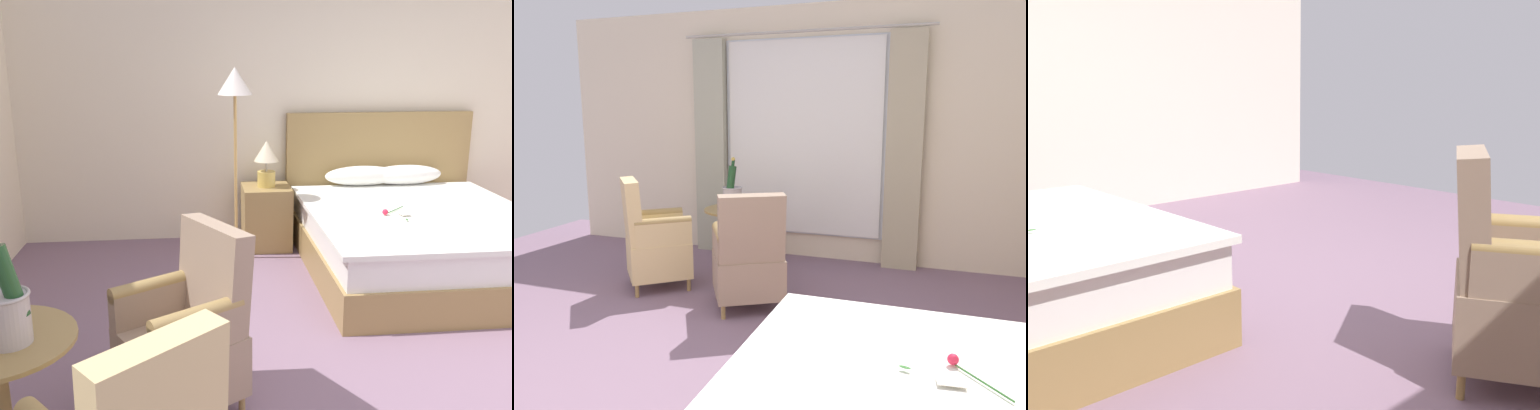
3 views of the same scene
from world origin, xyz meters
The scene contains 3 objects.
ground_plane centered at (0.00, 0.00, 0.00)m, with size 7.48×7.48×0.00m, color slate.
wall_far_side centered at (3.05, 0.00, 1.37)m, with size 0.12×5.92×2.75m.
armchair_by_window centered at (-1.35, 0.00, 0.42)m, with size 0.77×0.76×1.00m.
Camera 3 is at (-2.39, 2.28, 1.27)m, focal length 40.00 mm.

